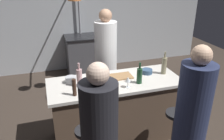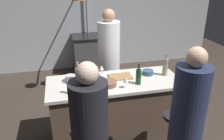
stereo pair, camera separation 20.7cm
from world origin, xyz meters
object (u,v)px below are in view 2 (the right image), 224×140
wine_bottle_rose (78,76)px  mixing_bowl_wooden (108,83)px  pepper_mill (72,86)px  wine_glass_near_right_guest (101,68)px  wine_glass_by_chef (126,80)px  mixing_bowl_steel (70,78)px  wine_glass_near_left_guest (88,77)px  mixing_bowl_blue (148,72)px  guest_right (186,128)px  wine_bottle_green (138,76)px  bar_stool_right (172,136)px  wine_bottle_white (165,67)px  stove_range (90,54)px  potted_plant (198,86)px  chef (109,64)px  cutting_board (120,77)px

wine_bottle_rose → mixing_bowl_wooden: size_ratio=1.46×
pepper_mill → wine_glass_near_right_guest: size_ratio=1.44×
wine_glass_by_chef → mixing_bowl_steel: (-0.67, 0.35, -0.06)m
wine_glass_near_right_guest → mixing_bowl_steel: (-0.44, -0.11, -0.06)m
wine_glass_near_left_guest → mixing_bowl_blue: bearing=8.1°
guest_right → wine_bottle_green: size_ratio=5.69×
mixing_bowl_blue → wine_glass_near_left_guest: bearing=-171.9°
guest_right → wine_glass_near_left_guest: bearing=133.4°
bar_stool_right → wine_bottle_white: bearing=76.7°
stove_range → potted_plant: stove_range is taller
stove_range → chef: 1.64m
pepper_mill → wine_bottle_green: size_ratio=0.73×
potted_plant → wine_bottle_green: (-1.46, -0.78, 0.71)m
wine_bottle_green → cutting_board: bearing=124.6°
mixing_bowl_blue → cutting_board: bearing=-179.9°
chef → wine_glass_near_right_guest: 0.69m
wine_glass_by_chef → mixing_bowl_wooden: bearing=150.8°
wine_bottle_green → mixing_bowl_blue: 0.35m
wine_glass_by_chef → wine_glass_near_right_guest: (-0.23, 0.46, 0.00)m
stove_range → cutting_board: bearing=-87.3°
stove_range → wine_bottle_rose: 2.57m
guest_right → mixing_bowl_wooden: bearing=126.7°
wine_bottle_white → mixing_bowl_blue: bearing=161.7°
bar_stool_right → wine_glass_near_left_guest: (-0.94, 0.60, 0.63)m
wine_bottle_white → mixing_bowl_wooden: size_ratio=1.51×
cutting_board → mixing_bowl_steel: mixing_bowl_steel is taller
guest_right → wine_bottle_white: guest_right is taller
wine_glass_near_right_guest → pepper_mill: bearing=-133.9°
stove_range → pepper_mill: (-0.58, -2.68, 0.56)m
stove_range → mixing_bowl_wooden: (-0.11, -2.55, 0.48)m
mixing_bowl_blue → mixing_bowl_wooden: mixing_bowl_blue is taller
bar_stool_right → chef: bearing=107.9°
chef → guest_right: 1.86m
bar_stool_right → wine_glass_by_chef: (-0.49, 0.40, 0.63)m
bar_stool_right → wine_glass_by_chef: 0.89m
cutting_board → mixing_bowl_wooden: (-0.22, -0.21, 0.02)m
stove_range → pepper_mill: pepper_mill is taller
guest_right → mixing_bowl_blue: size_ratio=10.73×
guest_right → mixing_bowl_blue: (-0.02, 1.07, 0.17)m
wine_glass_near_right_guest → mixing_bowl_wooden: size_ratio=0.67×
wine_glass_by_chef → wine_glass_near_right_guest: same height
guest_right → mixing_bowl_wooden: (-0.64, 0.86, 0.17)m
wine_bottle_rose → wine_glass_by_chef: bearing=-20.3°
mixing_bowl_steel → wine_glass_by_chef: bearing=-27.4°
cutting_board → pepper_mill: pepper_mill is taller
stove_range → pepper_mill: size_ratio=4.24×
chef → wine_bottle_rose: (-0.59, -0.86, 0.22)m
guest_right → potted_plant: (1.22, 1.60, -0.46)m
wine_glass_near_left_guest → cutting_board: bearing=14.8°
bar_stool_right → cutting_board: bearing=123.3°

